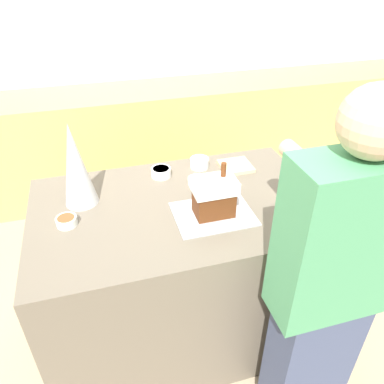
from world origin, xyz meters
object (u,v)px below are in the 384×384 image
cookbook (236,166)px  decorative_tree (75,165)px  candy_bowl_front_corner (197,181)px  candy_bowl_center_rear (66,221)px  candy_bowl_behind_tray (199,162)px  baking_tray (213,214)px  gingerbread_house (214,196)px  candy_bowl_near_tray_right (161,172)px  person (326,293)px

cookbook → decorative_tree: bearing=-172.6°
candy_bowl_front_corner → cookbook: 0.28m
candy_bowl_center_rear → candy_bowl_behind_tray: candy_bowl_behind_tray is taller
candy_bowl_center_rear → candy_bowl_front_corner: candy_bowl_center_rear is taller
candy_bowl_behind_tray → candy_bowl_front_corner: size_ratio=1.12×
decorative_tree → cookbook: (0.85, 0.11, -0.20)m
baking_tray → decorative_tree: (-0.58, 0.27, 0.20)m
candy_bowl_center_rear → baking_tray: bearing=-9.4°
cookbook → candy_bowl_front_corner: bearing=-158.0°
gingerbread_house → candy_bowl_center_rear: 0.67m
candy_bowl_center_rear → cookbook: 0.96m
candy_bowl_front_corner → cookbook: size_ratio=0.54×
gingerbread_house → candy_bowl_center_rear: (-0.66, 0.11, -0.08)m
gingerbread_house → candy_bowl_center_rear: bearing=170.6°
candy_bowl_near_tray_right → person: (0.44, -0.93, -0.08)m
baking_tray → candy_bowl_behind_tray: (0.07, 0.45, 0.03)m
gingerbread_house → decorative_tree: size_ratio=0.60×
candy_bowl_front_corner → cookbook: candy_bowl_front_corner is taller
candy_bowl_front_corner → candy_bowl_behind_tray: bearing=68.5°
baking_tray → candy_bowl_center_rear: 0.67m
gingerbread_house → candy_bowl_near_tray_right: size_ratio=2.29×
decorative_tree → candy_bowl_near_tray_right: decorative_tree is taller
candy_bowl_near_tray_right → candy_bowl_front_corner: bearing=-39.0°
gingerbread_house → cookbook: size_ratio=1.44×
gingerbread_house → cookbook: bearing=55.6°
candy_bowl_behind_tray → person: size_ratio=0.06×
decorative_tree → candy_bowl_behind_tray: bearing=14.7°
baking_tray → candy_bowl_center_rear: (-0.66, 0.11, 0.02)m
candy_bowl_near_tray_right → baking_tray: bearing=-68.7°
decorative_tree → cookbook: decorative_tree is taller
decorative_tree → cookbook: bearing=7.4°
gingerbread_house → candy_bowl_front_corner: size_ratio=2.64×
gingerbread_house → candy_bowl_near_tray_right: gingerbread_house is taller
candy_bowl_near_tray_right → person: size_ratio=0.06×
candy_bowl_front_corner → candy_bowl_near_tray_right: (-0.16, 0.13, 0.01)m
decorative_tree → candy_bowl_front_corner: (0.59, 0.00, -0.19)m
decorative_tree → candy_bowl_behind_tray: size_ratio=3.91×
baking_tray → person: (0.28, -0.52, -0.06)m
person → candy_bowl_front_corner: bearing=108.9°
candy_bowl_front_corner → person: 0.85m
cookbook → baking_tray: bearing=-124.5°
gingerbread_house → candy_bowl_behind_tray: 0.46m
baking_tray → candy_bowl_near_tray_right: (-0.16, 0.41, 0.02)m
decorative_tree → person: size_ratio=0.25×
baking_tray → gingerbread_house: (0.00, 0.00, 0.10)m
candy_bowl_near_tray_right → cookbook: bearing=-3.6°
baking_tray → cookbook: size_ratio=2.11×
candy_bowl_behind_tray → candy_bowl_near_tray_right: (-0.23, -0.04, -0.00)m
candy_bowl_near_tray_right → cookbook: 0.43m
candy_bowl_behind_tray → candy_bowl_front_corner: 0.18m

